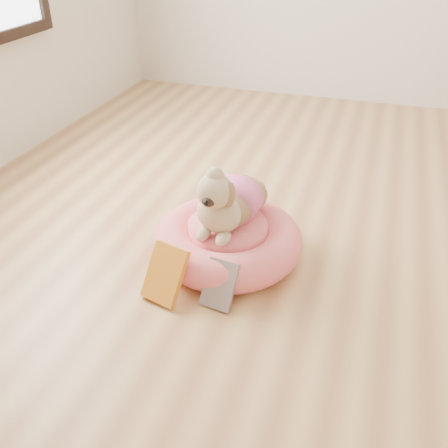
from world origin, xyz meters
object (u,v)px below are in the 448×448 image
(book_white, at_px, (220,284))
(book_yellow, at_px, (165,274))
(pet_bed, at_px, (228,240))
(dog, at_px, (228,190))

(book_white, bearing_deg, book_yellow, -164.49)
(book_yellow, bearing_deg, book_white, 21.87)
(pet_bed, relative_size, dog, 1.47)
(book_yellow, relative_size, book_white, 1.21)
(pet_bed, xyz_separation_m, dog, (-0.00, 0.00, 0.24))
(pet_bed, distance_m, dog, 0.24)
(pet_bed, distance_m, book_yellow, 0.35)
(book_yellow, bearing_deg, pet_bed, 80.46)
(dog, distance_m, book_yellow, 0.41)
(dog, height_order, book_yellow, dog)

